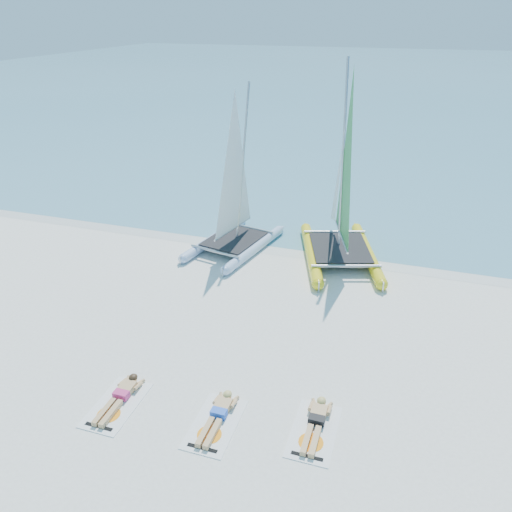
% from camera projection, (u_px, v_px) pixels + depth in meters
% --- Properties ---
extents(ground, '(140.00, 140.00, 0.00)m').
position_uv_depth(ground, '(251.00, 325.00, 15.09)').
color(ground, white).
rests_on(ground, ground).
extents(sea, '(140.00, 115.00, 0.01)m').
position_uv_depth(sea, '(394.00, 78.00, 68.79)').
color(sea, '#75AEC3').
rests_on(sea, ground).
extents(wet_sand_strip, '(140.00, 1.40, 0.01)m').
position_uv_depth(wet_sand_strip, '(294.00, 250.00, 19.78)').
color(wet_sand_strip, silver).
rests_on(wet_sand_strip, ground).
extents(catamaran_blue, '(3.17, 5.07, 6.42)m').
position_uv_depth(catamaran_blue, '(234.00, 202.00, 19.17)').
color(catamaran_blue, '#B3C8EB').
rests_on(catamaran_blue, ground).
extents(catamaran_yellow, '(4.08, 5.91, 7.35)m').
position_uv_depth(catamaran_yellow, '(342.00, 196.00, 18.57)').
color(catamaran_yellow, yellow).
rests_on(catamaran_yellow, ground).
extents(towel_a, '(1.00, 1.85, 0.02)m').
position_uv_depth(towel_a, '(117.00, 405.00, 12.04)').
color(towel_a, white).
rests_on(towel_a, ground).
extents(sunbather_a, '(0.37, 1.73, 0.26)m').
position_uv_depth(sunbather_a, '(120.00, 396.00, 12.15)').
color(sunbather_a, tan).
rests_on(sunbather_a, towel_a).
extents(towel_b, '(1.00, 1.85, 0.02)m').
position_uv_depth(towel_b, '(215.00, 424.00, 11.48)').
color(towel_b, white).
rests_on(towel_b, ground).
extents(sunbather_b, '(0.37, 1.73, 0.26)m').
position_uv_depth(sunbather_b, '(218.00, 415.00, 11.60)').
color(sunbather_b, tan).
rests_on(sunbather_b, towel_b).
extents(towel_c, '(1.00, 1.85, 0.02)m').
position_uv_depth(towel_c, '(314.00, 431.00, 11.28)').
color(towel_c, white).
rests_on(towel_c, ground).
extents(sunbather_c, '(0.37, 1.73, 0.26)m').
position_uv_depth(sunbather_c, '(316.00, 422.00, 11.40)').
color(sunbather_c, tan).
rests_on(sunbather_c, towel_c).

